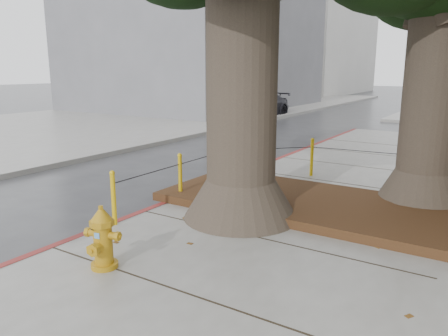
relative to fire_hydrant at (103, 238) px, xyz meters
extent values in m
plane|color=#28282B|center=(0.79, 0.04, -0.57)|extent=(140.00, 140.00, 0.00)
cube|color=slate|center=(-13.21, 10.04, -0.49)|extent=(14.00, 60.00, 0.15)
cube|color=maroon|center=(-1.21, 2.54, -0.49)|extent=(0.14, 26.00, 0.16)
cube|color=black|center=(1.69, 3.94, -0.34)|extent=(6.40, 2.60, 0.16)
cube|color=slate|center=(-14.21, 22.04, 5.43)|extent=(12.00, 16.00, 12.00)
cube|color=silver|center=(-16.21, 45.04, 6.93)|extent=(12.00, 18.00, 15.00)
cone|color=#4C3F33|center=(0.49, 2.74, -0.07)|extent=(2.04, 2.04, 0.70)
cylinder|color=#4C3F33|center=(0.49, 2.74, 1.96)|extent=(1.20, 1.20, 4.22)
cone|color=#4C3F33|center=(3.09, 5.24, -0.07)|extent=(1.77, 1.77, 0.70)
cylinder|color=#4C3F33|center=(3.09, 5.24, 1.75)|extent=(1.04, 1.04, 3.84)
cylinder|color=gold|center=(-1.11, 1.24, 0.03)|extent=(0.08, 0.08, 0.90)
sphere|color=gold|center=(-1.11, 1.24, 0.48)|extent=(0.09, 0.09, 0.09)
cylinder|color=gold|center=(-1.11, 3.04, 0.03)|extent=(0.08, 0.08, 0.90)
sphere|color=gold|center=(-1.11, 3.04, 0.48)|extent=(0.09, 0.09, 0.09)
cylinder|color=gold|center=(-1.11, 4.84, 0.03)|extent=(0.08, 0.08, 0.90)
sphere|color=gold|center=(-1.11, 4.84, 0.48)|extent=(0.09, 0.09, 0.09)
cylinder|color=gold|center=(0.39, 6.34, 0.03)|extent=(0.08, 0.08, 0.90)
sphere|color=gold|center=(0.39, 6.34, 0.48)|extent=(0.09, 0.09, 0.09)
cylinder|color=gold|center=(2.59, 6.54, 0.03)|extent=(0.08, 0.08, 0.90)
sphere|color=gold|center=(2.59, 6.54, 0.48)|extent=(0.09, 0.09, 0.09)
cylinder|color=black|center=(-1.11, 2.14, 0.30)|extent=(0.02, 1.80, 0.02)
cylinder|color=black|center=(-1.11, 3.94, 0.30)|extent=(0.02, 1.80, 0.02)
cylinder|color=black|center=(-0.36, 5.59, 0.30)|extent=(1.51, 1.51, 0.02)
cylinder|color=black|center=(1.49, 6.44, 0.30)|extent=(2.20, 0.22, 0.02)
cylinder|color=#B98412|center=(0.00, 0.01, -0.39)|extent=(0.43, 0.43, 0.07)
cylinder|color=#B98412|center=(0.00, 0.01, -0.08)|extent=(0.30, 0.30, 0.56)
cylinder|color=#B98412|center=(0.00, 0.01, 0.21)|extent=(0.39, 0.39, 0.08)
cone|color=#B98412|center=(0.00, 0.01, 0.31)|extent=(0.36, 0.36, 0.16)
cylinder|color=#B98412|center=(0.00, 0.01, 0.41)|extent=(0.08, 0.08, 0.06)
cylinder|color=#B98412|center=(-0.14, -0.03, 0.05)|extent=(0.18, 0.13, 0.10)
cylinder|color=#B98412|center=(0.14, 0.04, 0.05)|extent=(0.18, 0.13, 0.10)
cylinder|color=#B98412|center=(0.03, -0.12, -0.08)|extent=(0.18, 0.19, 0.15)
cube|color=#5999D8|center=(0.03, -0.12, 0.07)|extent=(0.08, 0.02, 0.08)
imported|color=black|center=(-7.55, 18.34, 0.11)|extent=(2.12, 4.79, 1.37)
camera|label=1|loc=(4.26, -3.67, 2.18)|focal=35.00mm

